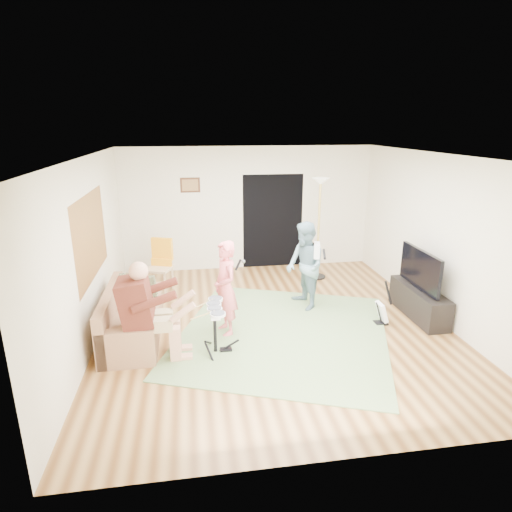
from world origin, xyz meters
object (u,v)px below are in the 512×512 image
Objects in this scene: drum_kit at (215,332)px; television at (420,269)px; singer at (226,288)px; dining_chair at (160,273)px; guitarist at (305,266)px; tv_cabinet at (419,302)px; guitar_spare at (382,312)px; sofa at (128,322)px; torchiere_lamp at (319,211)px.

drum_kit is 3.56m from television.
singer is 1.25× the size of television.
guitarist is at bearing -4.64° from dining_chair.
guitar_spare is at bearing -165.56° from tv_cabinet.
sofa is at bearing -179.49° from tv_cabinet.
sofa is 2.52× the size of drum_kit.
singer is at bearing 70.43° from drum_kit.
guitar_spare is (1.09, -0.84, -0.56)m from guitarist.
singer is (0.21, 0.59, 0.42)m from drum_kit.
television is at bearing 15.43° from guitar_spare.
sofa is 1.44m from drum_kit.
dining_chair reaches higher than drum_kit.
torchiere_lamp is (2.34, 2.82, 1.12)m from drum_kit.
sofa is 1.93m from dining_chair.
guitar_spare is 0.73× the size of dining_chair.
dining_chair is at bearing 157.26° from tv_cabinet.
torchiere_lamp is 2.05× the size of dining_chair.
torchiere_lamp is (3.62, 2.17, 1.19)m from sofa.
guitar_spare is 0.63× the size of television.
guitarist is 1.11× the size of tv_cabinet.
television is at bearing 180.00° from tv_cabinet.
sofa is 1.35× the size of tv_cabinet.
singer reaches higher than television.
torchiere_lamp reaches higher than tv_cabinet.
singer is at bearing 178.04° from guitar_spare.
sofa is 1.22× the size of guitarist.
tv_cabinet is at bearing -2.44° from dining_chair.
singer is 1.64m from guitarist.
torchiere_lamp is 2.70m from tv_cabinet.
drum_kit is 1.00× the size of guitar_spare.
dining_chair is 0.87× the size of television.
guitarist is 0.73× the size of torchiere_lamp.
tv_cabinet is 1.18× the size of television.
drum_kit is 0.48× the size of guitarist.
singer reaches higher than tv_cabinet.
torchiere_lamp reaches higher than sofa.
drum_kit is at bearing -129.70° from torchiere_lamp.
tv_cabinet is at bearing 75.52° from singer.
dining_chair is at bearing 79.02° from sofa.
television is (0.70, 0.19, 0.64)m from guitar_spare.
television is (1.79, -0.65, 0.08)m from guitarist.
drum_kit is at bearing -61.89° from guitarist.
drum_kit is 2.70m from dining_chair.
dining_chair is (-1.13, 1.96, -0.38)m from singer.
guitar_spare is at bearing -8.83° from dining_chair.
singer is 1.99× the size of guitar_spare.
tv_cabinet is at bearing 0.51° from sofa.
singer is 0.96× the size of guitarist.
dining_chair is 4.77m from television.
television is (4.37, -1.85, 0.48)m from dining_chair.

